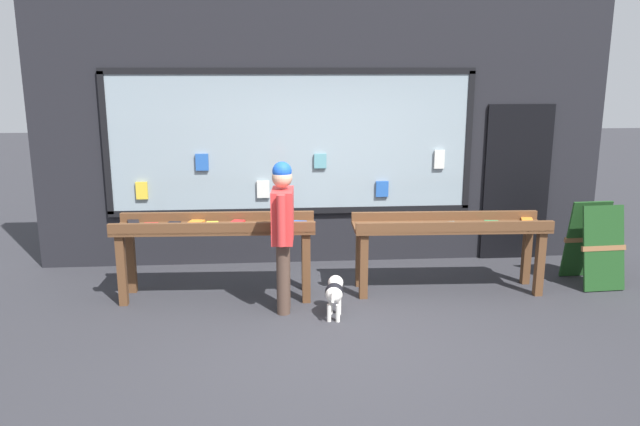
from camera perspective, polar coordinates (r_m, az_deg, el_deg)
The scene contains 7 objects.
ground_plane at distance 6.36m, azimuth 2.24°, elevation -10.71°, with size 40.00×40.00×0.00m, color #2D2D33.
shopfront_facade at distance 8.23m, azimuth 0.46°, elevation 7.51°, with size 7.46×0.29×3.55m.
display_table_left at distance 7.10m, azimuth -9.51°, elevation -1.92°, with size 2.24×0.65×0.94m.
display_table_right at distance 7.36m, azimuth 11.73°, elevation -1.76°, with size 2.24×0.64×0.90m.
person_browsing at distance 6.55m, azimuth -3.42°, elevation -1.21°, with size 0.25×0.65×1.63m.
small_dog at distance 6.59m, azimuth 1.33°, elevation -7.21°, with size 0.24×0.53×0.40m.
sandwich_board_sign at distance 8.20m, azimuth 23.79°, elevation -2.58°, with size 0.57×0.64×0.99m.
Camera 1 is at (-0.70, -5.77, 2.58)m, focal length 35.00 mm.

